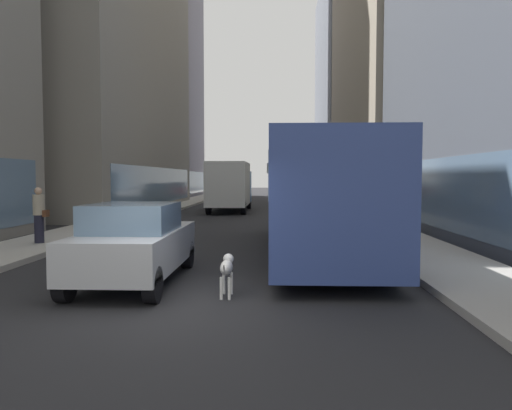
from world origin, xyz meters
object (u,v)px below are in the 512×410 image
at_px(car_silver_sedan, 135,243).
at_px(car_red_coupe, 236,189).
at_px(transit_bus, 316,190).
at_px(box_truck, 230,185).
at_px(dalmatian_dog, 227,268).
at_px(pedestrian_with_handbag, 39,215).
at_px(car_grey_wagon, 227,192).

bearing_deg(car_silver_sedan, car_red_coupe, 92.04).
height_order(transit_bus, box_truck, same).
distance_m(car_red_coupe, dalmatian_dog, 45.98).
bearing_deg(pedestrian_with_handbag, transit_bus, -3.38).
xyz_separation_m(car_silver_sedan, dalmatian_dog, (1.97, -1.02, -0.31)).
xyz_separation_m(dalmatian_dog, pedestrian_with_handbag, (-6.30, 5.80, 0.50)).
bearing_deg(car_grey_wagon, pedestrian_with_handbag, -95.15).
bearing_deg(car_grey_wagon, box_truck, -83.59).
bearing_deg(dalmatian_dog, car_grey_wagon, 95.64).
relative_size(transit_bus, car_red_coupe, 2.58).
xyz_separation_m(car_red_coupe, box_truck, (1.60, -24.00, 0.84)).
distance_m(box_truck, dalmatian_dog, 21.97).
bearing_deg(car_silver_sedan, dalmatian_dog, -27.33).
distance_m(car_silver_sedan, box_truck, 20.85).
height_order(transit_bus, car_silver_sedan, transit_bus).
bearing_deg(transit_bus, box_truck, 103.59).
height_order(car_red_coupe, car_grey_wagon, same).
bearing_deg(box_truck, pedestrian_with_handbag, -105.09).
xyz_separation_m(car_silver_sedan, pedestrian_with_handbag, (-4.33, 4.78, 0.19)).
distance_m(transit_bus, car_red_coupe, 40.94).
bearing_deg(dalmatian_dog, car_red_coupe, 94.45).
bearing_deg(car_silver_sedan, pedestrian_with_handbag, 132.16).
relative_size(box_truck, dalmatian_dog, 7.79).
relative_size(car_grey_wagon, dalmatian_dog, 4.44).
height_order(car_silver_sedan, box_truck, box_truck).
bearing_deg(pedestrian_with_handbag, dalmatian_dog, -42.64).
bearing_deg(car_grey_wagon, transit_bus, -79.69).
height_order(box_truck, pedestrian_with_handbag, box_truck).
height_order(car_red_coupe, dalmatian_dog, car_red_coupe).
bearing_deg(transit_bus, car_silver_sedan, -133.00).
distance_m(car_silver_sedan, car_red_coupe, 44.86).
xyz_separation_m(transit_bus, box_truck, (-4.00, 16.54, -0.11)).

